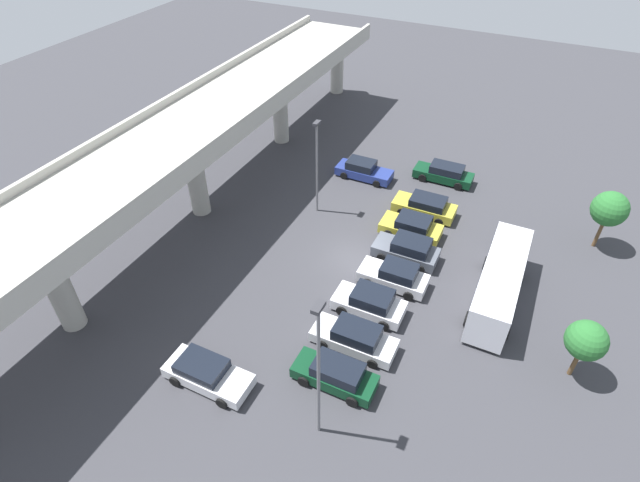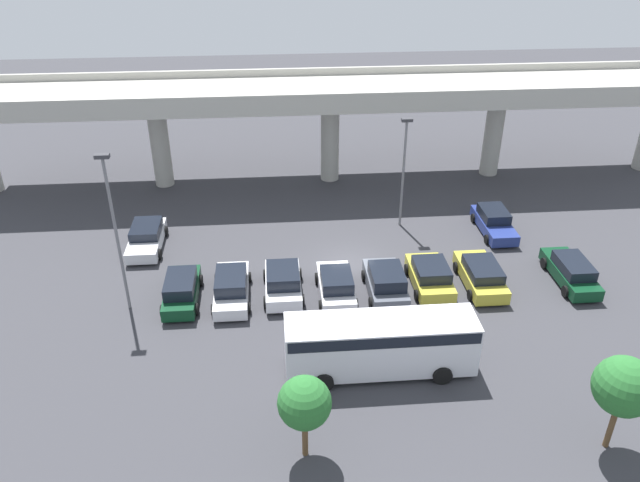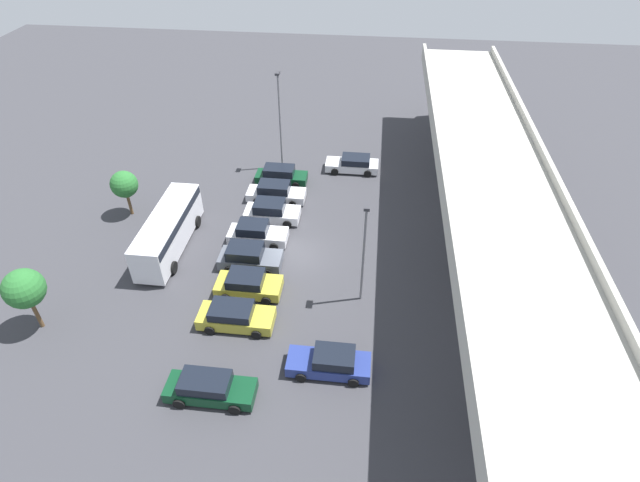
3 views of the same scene
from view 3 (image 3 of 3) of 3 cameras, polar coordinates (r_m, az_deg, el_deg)
The scene contains 17 objects.
ground_plane at distance 36.55m, azimuth -2.58°, elevation -1.56°, with size 108.62×108.62×0.00m, color #38383D.
highway_overpass at distance 33.49m, azimuth 19.39°, elevation 5.11°, with size 52.08×7.09×7.76m.
parked_car_0 at distance 46.17m, azimuth 3.79°, elevation 8.77°, with size 2.17×4.77×1.43m.
parked_car_1 at distance 44.34m, azimuth -4.51°, elevation 7.48°, with size 1.97×4.49×1.57m.
parked_car_2 at distance 42.09m, azimuth -5.10°, elevation 5.57°, with size 2.07×4.86×1.58m.
parked_car_3 at distance 39.72m, azimuth -5.57°, elevation 3.39°, with size 2.21×4.34×1.65m.
parked_car_4 at distance 37.57m, azimuth -7.26°, elevation 0.87°, with size 2.09×4.41×1.63m.
parked_car_5 at distance 35.45m, azimuth -8.12°, elevation -1.83°, with size 2.21×4.40×1.67m.
parked_car_6 at distance 33.47m, azimuth -8.23°, elevation -4.89°, with size 2.25×4.34×1.51m.
parked_car_7 at distance 31.55m, azimuth -9.69°, elevation -8.45°, with size 2.17×4.69×1.49m.
parked_car_8 at distance 28.85m, azimuth 1.18°, elevation -13.70°, with size 2.04×4.71×1.52m.
parked_car_9 at distance 28.44m, azimuth -12.55°, elevation -16.07°, with size 1.97×4.84×1.51m.
shuttle_bus at distance 37.81m, azimuth -16.97°, elevation 1.35°, with size 8.80×2.55×2.84m.
lamp_post_near_aisle at distance 30.35m, azimuth 5.06°, elevation -0.66°, with size 0.70×0.35×7.44m.
lamp_post_mid_lot at distance 44.82m, azimuth -4.63°, elevation 14.18°, with size 0.70×0.35×8.89m.
tree_front_left at distance 41.99m, azimuth -21.48°, elevation 6.03°, with size 2.12×2.12×3.85m.
tree_front_centre at distance 33.95m, azimuth -30.74°, elevation -4.72°, with size 2.41×2.41×4.42m.
Camera 3 is at (27.60, 4.85, 23.46)m, focal length 28.00 mm.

